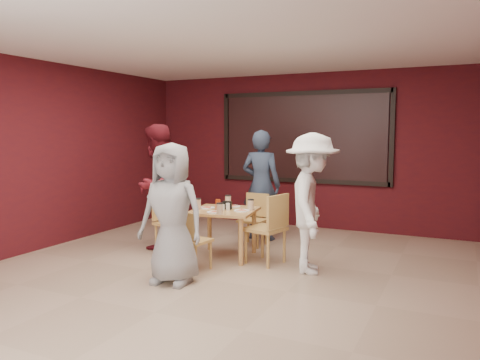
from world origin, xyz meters
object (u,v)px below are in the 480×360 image
at_px(chair_front, 191,238).
at_px(diner_left, 157,186).
at_px(chair_right, 270,225).
at_px(dining_table, 224,215).
at_px(chair_left, 169,218).
at_px(diner_right, 312,203).
at_px(diner_back, 261,185).
at_px(chair_back, 255,216).
at_px(diner_front, 172,213).

height_order(chair_front, diner_left, diner_left).
bearing_deg(diner_left, chair_right, 77.08).
relative_size(dining_table, chair_left, 1.12).
xyz_separation_m(dining_table, chair_right, (0.71, -0.05, -0.07)).
height_order(chair_left, diner_right, diner_right).
xyz_separation_m(dining_table, diner_back, (0.03, 1.25, 0.29)).
distance_m(chair_back, diner_front, 2.13).
height_order(diner_back, diner_left, diner_left).
bearing_deg(diner_right, chair_left, 73.11).
xyz_separation_m(chair_right, diner_back, (-0.68, 1.29, 0.36)).
height_order(chair_front, chair_right, chair_right).
distance_m(diner_front, diner_right, 1.73).
bearing_deg(chair_left, diner_back, 56.00).
height_order(diner_front, diner_right, diner_right).
bearing_deg(diner_right, chair_front, 99.58).
bearing_deg(chair_back, chair_left, -135.56).
relative_size(diner_back, diner_right, 1.02).
height_order(dining_table, chair_front, dining_table).
distance_m(dining_table, diner_back, 1.28).
xyz_separation_m(chair_left, diner_left, (-0.33, 0.17, 0.44)).
bearing_deg(diner_right, diner_front, 114.01).
xyz_separation_m(diner_front, diner_back, (0.07, 2.48, 0.07)).
distance_m(chair_back, diner_back, 0.59).
relative_size(chair_left, diner_back, 0.49).
distance_m(chair_front, chair_left, 1.06).
relative_size(diner_front, diner_right, 0.94).
bearing_deg(diner_front, diner_right, 34.25).
bearing_deg(diner_front, chair_right, 52.98).
height_order(dining_table, chair_back, dining_table).
xyz_separation_m(dining_table, chair_left, (-0.86, -0.08, -0.11)).
bearing_deg(diner_left, diner_right, 75.82).
relative_size(chair_front, chair_right, 0.82).
distance_m(dining_table, diner_left, 1.24).
bearing_deg(diner_back, chair_left, 53.18).
xyz_separation_m(chair_left, diner_right, (2.16, -0.06, 0.38)).
bearing_deg(diner_back, chair_back, 95.67).
relative_size(diner_left, diner_right, 1.07).
distance_m(diner_back, diner_left, 1.68).
relative_size(chair_left, chair_right, 0.93).
height_order(dining_table, chair_right, chair_right).
bearing_deg(chair_back, diner_left, -149.24).
height_order(dining_table, chair_left, chair_left).
bearing_deg(chair_front, diner_front, -85.78).
height_order(dining_table, diner_front, diner_front).
xyz_separation_m(chair_right, diner_right, (0.59, -0.10, 0.34)).
relative_size(chair_front, chair_back, 0.97).
height_order(chair_right, diner_right, diner_right).
bearing_deg(diner_front, chair_back, 81.57).
height_order(chair_left, diner_back, diner_back).
distance_m(diner_left, diner_right, 2.51).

